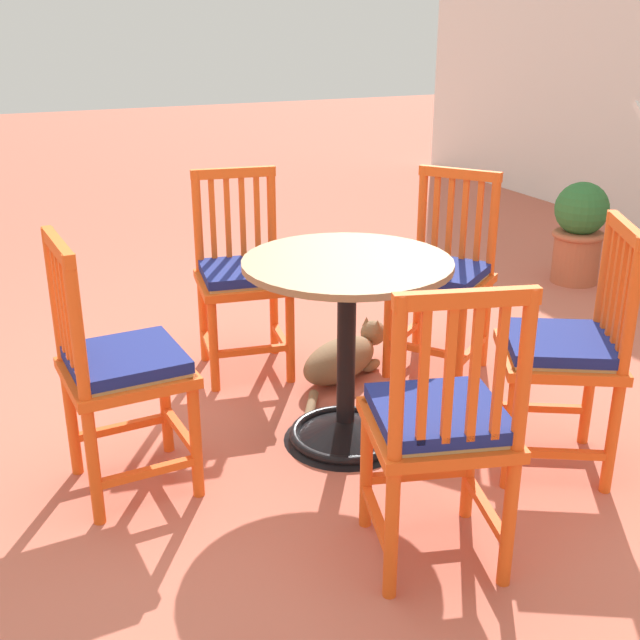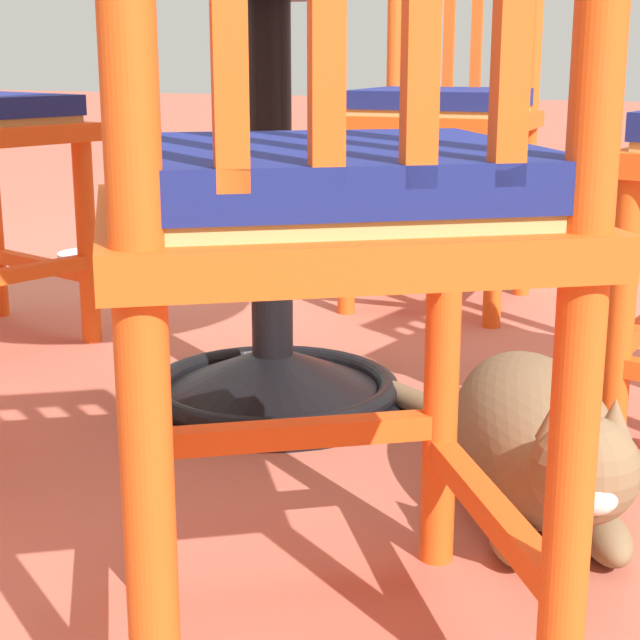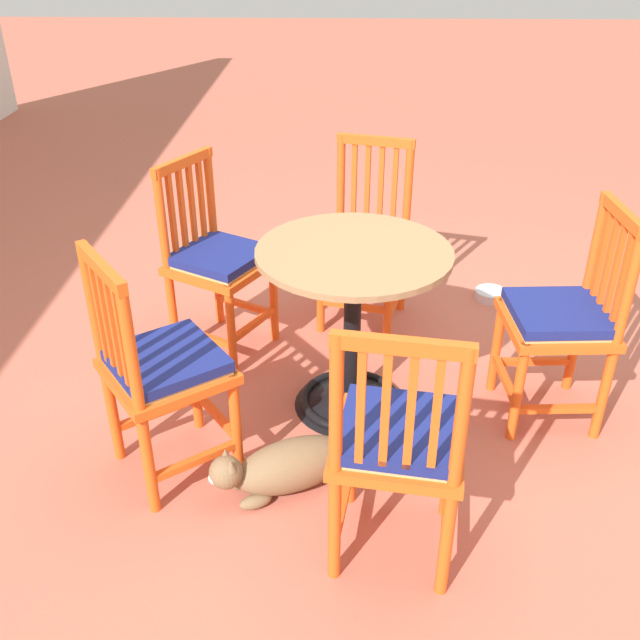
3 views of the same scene
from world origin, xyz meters
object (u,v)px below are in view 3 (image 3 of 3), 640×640
at_px(orange_chair_by_planter, 365,239).
at_px(pet_water_bowl, 491,294).
at_px(orange_chair_facing_out, 217,261).
at_px(orange_chair_near_fence, 562,320).
at_px(tabby_cat, 283,467).
at_px(cafe_table, 352,348).
at_px(orange_chair_at_corner, 161,370).
at_px(orange_chair_tucked_in, 398,443).

xyz_separation_m(orange_chair_by_planter, pet_water_bowl, (0.23, -0.70, -0.42)).
bearing_deg(orange_chair_by_planter, orange_chair_facing_out, 112.16).
xyz_separation_m(orange_chair_near_fence, tabby_cat, (-0.49, 1.08, -0.35)).
distance_m(orange_chair_by_planter, pet_water_bowl, 0.85).
relative_size(cafe_table, orange_chair_at_corner, 0.83).
height_order(cafe_table, orange_chair_tucked_in, orange_chair_tucked_in).
bearing_deg(orange_chair_by_planter, orange_chair_at_corner, 147.39).
distance_m(orange_chair_at_corner, orange_chair_tucked_in, 0.89).
relative_size(orange_chair_at_corner, orange_chair_near_fence, 1.00).
bearing_deg(orange_chair_at_corner, orange_chair_facing_out, -3.78).
relative_size(tabby_cat, pet_water_bowl, 3.55).
bearing_deg(orange_chair_at_corner, tabby_cat, -103.05).
bearing_deg(pet_water_bowl, tabby_cat, 145.74).
bearing_deg(orange_chair_tucked_in, orange_chair_facing_out, 30.95).
bearing_deg(cafe_table, orange_chair_by_planter, -5.21).
relative_size(cafe_table, orange_chair_facing_out, 0.83).
relative_size(cafe_table, tabby_cat, 1.26).
xyz_separation_m(cafe_table, orange_chair_by_planter, (0.75, -0.07, 0.16)).
relative_size(orange_chair_tucked_in, pet_water_bowl, 5.36).
bearing_deg(orange_chair_tucked_in, orange_chair_at_corner, 65.51).
xyz_separation_m(orange_chair_facing_out, orange_chair_near_fence, (-0.49, -1.45, 0.00)).
height_order(cafe_table, orange_chair_near_fence, orange_chair_near_fence).
relative_size(cafe_table, orange_chair_near_fence, 0.83).
bearing_deg(tabby_cat, orange_chair_tucked_in, -125.24).
distance_m(cafe_table, orange_chair_tucked_in, 0.81).
xyz_separation_m(orange_chair_at_corner, pet_water_bowl, (1.39, -1.45, -0.42)).
distance_m(cafe_table, orange_chair_facing_out, 0.79).
bearing_deg(pet_water_bowl, orange_chair_by_planter, 108.03).
height_order(orange_chair_by_planter, orange_chair_facing_out, same).
bearing_deg(orange_chair_facing_out, orange_chair_near_fence, -108.78).
relative_size(cafe_table, pet_water_bowl, 4.47).
bearing_deg(orange_chair_near_fence, orange_chair_facing_out, 71.22).
height_order(orange_chair_at_corner, tabby_cat, orange_chair_at_corner).
xyz_separation_m(orange_chair_tucked_in, tabby_cat, (0.27, 0.38, -0.35)).
bearing_deg(cafe_table, orange_chair_near_fence, -91.47).
xyz_separation_m(orange_chair_facing_out, orange_chair_tucked_in, (-1.26, -0.75, 0.00)).
height_order(orange_chair_tucked_in, tabby_cat, orange_chair_tucked_in).
bearing_deg(cafe_table, pet_water_bowl, -38.17).
distance_m(tabby_cat, pet_water_bowl, 1.81).
distance_m(orange_chair_tucked_in, orange_chair_near_fence, 1.03).
height_order(cafe_table, pet_water_bowl, cafe_table).
relative_size(orange_chair_facing_out, pet_water_bowl, 5.36).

